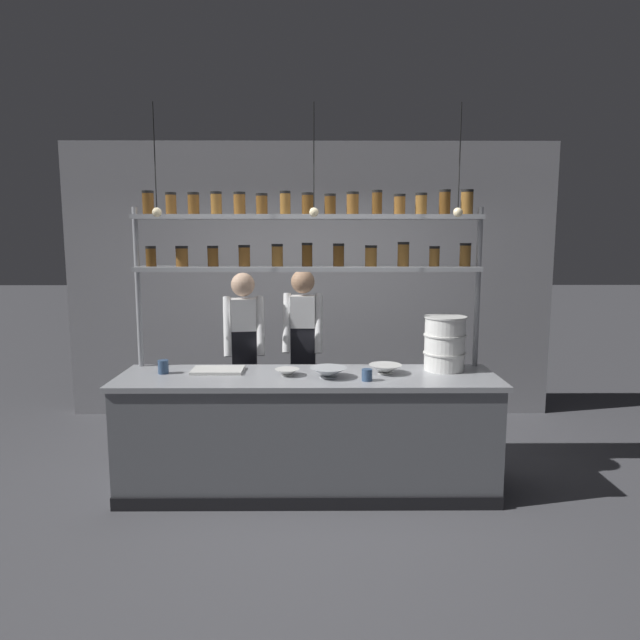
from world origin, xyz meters
TOP-DOWN VIEW (x-y plane):
  - ground_plane at (0.00, 0.00)m, footprint 40.00×40.00m
  - back_wall at (0.00, 2.00)m, footprint 5.32×0.12m
  - prep_counter at (0.00, -0.00)m, footprint 2.92×0.76m
  - spice_shelf_unit at (0.01, 0.33)m, footprint 2.80×0.28m
  - chef_left at (-0.58, 0.76)m, footprint 0.39×0.31m
  - chef_center at (-0.06, 0.84)m, footprint 0.37×0.30m
  - container_stack at (1.09, 0.17)m, footprint 0.34×0.34m
  - cutting_board at (-0.71, 0.12)m, footprint 0.40×0.26m
  - prep_bowl_near_left at (0.60, 0.05)m, footprint 0.26×0.26m
  - prep_bowl_center_front at (-0.16, -0.01)m, footprint 0.19×0.19m
  - prep_bowl_center_back at (0.16, -0.08)m, footprint 0.28×0.28m
  - serving_cup_front at (0.44, -0.18)m, footprint 0.08×0.08m
  - serving_cup_by_board at (-1.13, 0.06)m, footprint 0.08×0.08m
  - pendant_light_row at (0.02, 0.00)m, footprint 2.30×0.07m

SIDE VIEW (x-z plane):
  - ground_plane at x=0.00m, z-range 0.00..0.00m
  - prep_counter at x=0.00m, z-range 0.00..0.92m
  - cutting_board at x=-0.71m, z-range 0.92..0.94m
  - prep_bowl_center_front at x=-0.16m, z-range 0.92..0.97m
  - prep_bowl_near_left at x=0.60m, z-range 0.92..0.99m
  - prep_bowl_center_back at x=0.16m, z-range 0.92..1.00m
  - chef_left at x=-0.58m, z-range 0.13..1.79m
  - serving_cup_front at x=0.44m, z-range 0.92..1.01m
  - chef_center at x=-0.06m, z-range 0.13..1.82m
  - serving_cup_by_board at x=-1.13m, z-range 0.92..1.03m
  - container_stack at x=1.09m, z-range 0.92..1.35m
  - back_wall at x=0.00m, z-range 0.00..2.99m
  - spice_shelf_unit at x=0.01m, z-range 0.74..3.08m
  - pendant_light_row at x=0.02m, z-range 1.80..2.61m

